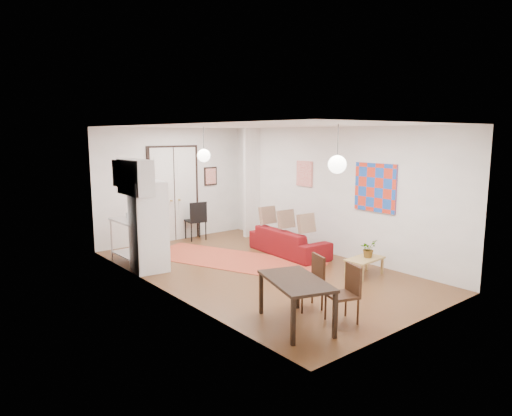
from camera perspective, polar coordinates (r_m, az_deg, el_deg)
floor at (r=9.39m, az=0.37°, el=-7.72°), size 7.00×7.00×0.00m
ceiling at (r=8.99m, az=0.39°, el=10.26°), size 4.20×7.00×0.02m
wall_back at (r=11.96m, az=-10.36°, el=2.90°), size 4.20×0.02×2.90m
wall_front at (r=6.79m, az=19.54°, el=-2.26°), size 4.20×0.02×2.90m
wall_left at (r=7.92m, az=-11.41°, el=-0.32°), size 0.02×7.00×2.90m
wall_right at (r=10.53m, az=9.24°, el=2.08°), size 0.02×7.00×2.90m
double_doors at (r=11.96m, az=-10.22°, el=1.70°), size 1.44×0.06×2.50m
stub_partition at (r=12.20m, az=-0.54°, el=3.18°), size 0.50×0.10×2.90m
wall_cabinet at (r=9.28m, az=-14.85°, el=3.74°), size 0.35×1.00×0.70m
painting_popart at (r=9.71m, az=14.69°, el=2.49°), size 0.05×1.00×1.00m
painting_abstract at (r=11.02m, az=6.09°, el=4.30°), size 0.05×0.50×0.60m
poster_back at (r=12.52m, az=-5.69°, el=3.97°), size 0.40×0.03×0.50m
print_left at (r=9.68m, az=-16.91°, el=4.16°), size 0.03×0.44×0.54m
pendant_back at (r=10.62m, az=-6.54°, el=6.54°), size 0.30×0.30×0.80m
pendant_front at (r=7.57m, az=10.12°, el=5.39°), size 0.30×0.30×0.80m
kilim_rug at (r=10.12m, az=-3.00°, el=-6.46°), size 2.92×4.23×0.01m
sofa at (r=10.52m, az=4.14°, el=-4.19°), size 2.10×0.93×0.60m
coffee_table at (r=9.17m, az=13.43°, el=-6.39°), size 0.83×0.51×0.36m
potted_plant at (r=9.19m, az=13.86°, el=-4.95°), size 0.30×0.33×0.35m
kitchen_counter at (r=10.05m, az=-14.99°, el=-3.30°), size 0.64×1.24×0.94m
bowl at (r=9.71m, az=-14.34°, el=-1.57°), size 0.23×0.23×0.05m
soap_bottle at (r=10.20m, az=-15.67°, el=-0.71°), size 0.09×0.09×0.20m
fridge at (r=9.37m, az=-13.28°, el=-2.29°), size 0.72×0.72×1.82m
dining_table at (r=6.64m, az=5.01°, el=-9.51°), size 1.07×1.40×0.69m
dining_chair_near at (r=7.37m, az=6.01°, el=-8.59°), size 0.51×0.63×0.85m
dining_chair_far at (r=6.92m, az=10.18°, el=-9.89°), size 0.51×0.63×0.85m
black_side_chair at (r=12.09m, az=-7.84°, el=-1.06°), size 0.53×0.53×1.01m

